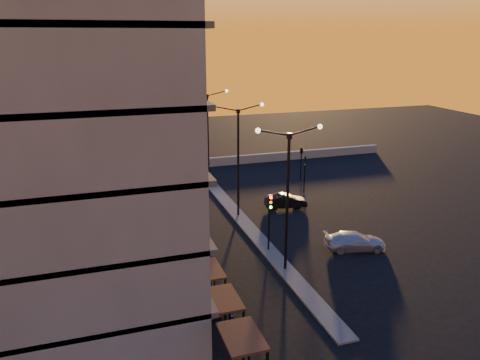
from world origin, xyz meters
The scene contains 14 objects.
ground centered at (0.00, 0.00, 0.00)m, with size 120.00×120.00×0.00m, color black.
sidewalk_west centered at (-10.50, 4.00, 0.06)m, with size 5.00×40.00×0.12m, color #51514E.
median centered at (0.00, 10.00, 0.06)m, with size 1.20×36.00×0.12m, color #51514E.
parapet centered at (2.00, 26.00, 0.50)m, with size 44.00×0.50×1.00m, color gray.
building centered at (-14.00, 0.03, 11.91)m, with size 14.35×17.08×25.00m.
streetlamp_near centered at (0.00, 0.00, 5.59)m, with size 4.32×0.32×9.51m.
streetlamp_mid centered at (0.00, 10.00, 5.59)m, with size 4.32×0.32×9.51m.
streetlamp_far centered at (0.00, 20.00, 5.59)m, with size 4.32×0.32×9.51m.
traffic_light_main centered at (0.00, 2.87, 2.89)m, with size 0.28×0.44×4.25m.
signal_east_a centered at (8.00, 14.00, 1.93)m, with size 0.13×0.16×3.60m.
signal_east_b centered at (9.50, 18.00, 3.10)m, with size 0.42×1.99×3.60m.
car_hatchback centered at (-6.35, -3.42, 0.76)m, with size 1.79×4.44×1.51m, color silver.
car_sedan centered at (4.62, 10.67, 0.61)m, with size 1.29×3.69×1.22m, color black.
car_wagon centered at (5.96, 1.33, 0.63)m, with size 1.76×4.33×1.26m, color #BBBCC3.
Camera 1 is at (-11.25, -25.11, 14.64)m, focal length 35.00 mm.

